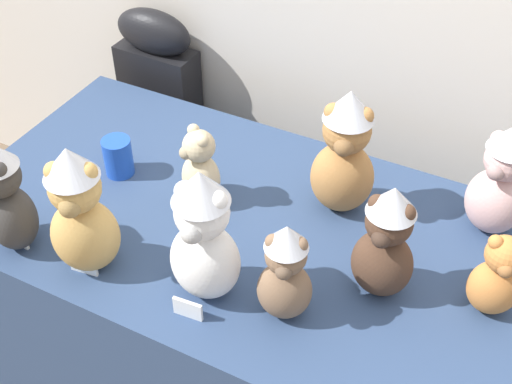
{
  "coord_description": "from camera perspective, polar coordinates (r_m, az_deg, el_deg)",
  "views": [
    {
      "loc": [
        0.56,
        -0.84,
        1.93
      ],
      "look_at": [
        0.0,
        0.25,
        0.85
      ],
      "focal_mm": 47.15,
      "sensor_mm": 36.0,
      "label": 1
    }
  ],
  "objects": [
    {
      "name": "name_card_front_middle",
      "position": [
        1.76,
        -19.66,
        -3.6
      ],
      "size": [
        0.07,
        0.01,
        0.05
      ],
      "primitive_type": "cube",
      "rotation": [
        0.0,
        0.0,
        -0.09
      ],
      "color": "white",
      "rests_on": "display_table"
    },
    {
      "name": "name_card_front_right",
      "position": [
        1.52,
        -5.81,
        -9.84
      ],
      "size": [
        0.07,
        0.01,
        0.05
      ],
      "primitive_type": "cube",
      "rotation": [
        0.0,
        0.0,
        0.08
      ],
      "color": "white",
      "rests_on": "display_table"
    },
    {
      "name": "teddy_bear_mocha",
      "position": [
        1.44,
        2.49,
        -6.88
      ],
      "size": [
        0.15,
        0.14,
        0.27
      ],
      "rotation": [
        0.0,
        0.0,
        0.32
      ],
      "color": "#7F6047",
      "rests_on": "display_table"
    },
    {
      "name": "teddy_bear_snow",
      "position": [
        1.45,
        -4.48,
        -3.87
      ],
      "size": [
        0.17,
        0.15,
        0.36
      ],
      "rotation": [
        0.0,
        0.0,
        0.06
      ],
      "color": "white",
      "rests_on": "display_table"
    },
    {
      "name": "teddy_bear_cocoa",
      "position": [
        1.49,
        10.92,
        -4.29
      ],
      "size": [
        0.14,
        0.13,
        0.31
      ],
      "rotation": [
        0.0,
        0.0,
        -0.01
      ],
      "color": "#4C3323",
      "rests_on": "display_table"
    },
    {
      "name": "name_card_front_left",
      "position": [
        1.65,
        -14.44,
        -6.01
      ],
      "size": [
        0.07,
        0.02,
        0.05
      ],
      "primitive_type": "cube",
      "rotation": [
        0.0,
        0.0,
        0.13
      ],
      "color": "white",
      "rests_on": "display_table"
    },
    {
      "name": "party_cup_blue",
      "position": [
        1.89,
        -11.62,
        2.95
      ],
      "size": [
        0.08,
        0.08,
        0.11
      ],
      "primitive_type": "cylinder",
      "color": "blue",
      "rests_on": "display_table"
    },
    {
      "name": "teddy_bear_honey",
      "position": [
        1.56,
        -14.69,
        -1.67
      ],
      "size": [
        0.2,
        0.19,
        0.35
      ],
      "rotation": [
        0.0,
        0.0,
        0.43
      ],
      "color": "tan",
      "rests_on": "display_table"
    },
    {
      "name": "display_table",
      "position": [
        1.99,
        -0.0,
        -10.53
      ],
      "size": [
        1.6,
        0.82,
        0.73
      ],
      "primitive_type": "cube",
      "color": "navy",
      "rests_on": "ground_plane"
    },
    {
      "name": "teddy_bear_caramel",
      "position": [
        1.68,
        7.51,
        3.19
      ],
      "size": [
        0.19,
        0.17,
        0.36
      ],
      "rotation": [
        0.0,
        0.0,
        0.24
      ],
      "color": "#B27A42",
      "rests_on": "display_table"
    },
    {
      "name": "teddy_bear_charcoal",
      "position": [
        1.68,
        -20.54,
        -0.42
      ],
      "size": [
        0.18,
        0.17,
        0.31
      ],
      "rotation": [
        0.0,
        0.0,
        -0.49
      ],
      "color": "#383533",
      "rests_on": "display_table"
    },
    {
      "name": "teddy_bear_blush",
      "position": [
        1.72,
        20.03,
        0.9
      ],
      "size": [
        0.18,
        0.16,
        0.32
      ],
      "rotation": [
        0.0,
        0.0,
        -0.31
      ],
      "color": "beige",
      "rests_on": "display_table"
    },
    {
      "name": "teddy_bear_ginger",
      "position": [
        1.55,
        19.76,
        -6.84
      ],
      "size": [
        0.14,
        0.13,
        0.22
      ],
      "rotation": [
        0.0,
        0.0,
        0.3
      ],
      "color": "#D17F3D",
      "rests_on": "display_table"
    },
    {
      "name": "instrument_case",
      "position": [
        2.5,
        -7.79,
        5.41
      ],
      "size": [
        0.28,
        0.13,
        0.94
      ],
      "rotation": [
        0.0,
        0.0,
        -0.03
      ],
      "color": "black",
      "rests_on": "ground_plane"
    },
    {
      "name": "teddy_bear_sand",
      "position": [
        1.74,
        -4.76,
        2.04
      ],
      "size": [
        0.15,
        0.14,
        0.22
      ],
      "rotation": [
        0.0,
        0.0,
        -0.58
      ],
      "color": "#CCB78E",
      "rests_on": "display_table"
    }
  ]
}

